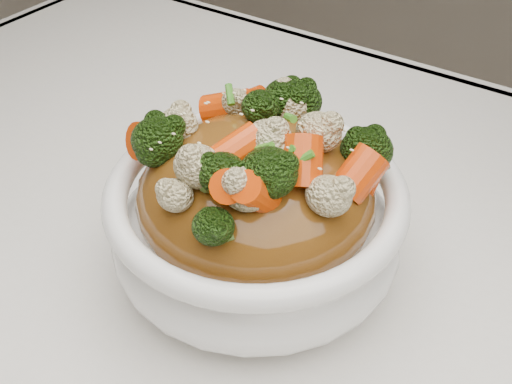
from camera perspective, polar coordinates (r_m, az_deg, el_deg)
The scene contains 8 objects.
tablecloth at distance 0.47m, azimuth 4.01°, elevation -11.68°, with size 1.20×0.80×0.04m, color silver.
bowl at distance 0.45m, azimuth -0.00°, elevation -3.20°, with size 0.22×0.22×0.09m, color white, non-canonical shape.
sauce_base at distance 0.43m, azimuth -0.00°, elevation -0.31°, with size 0.17×0.17×0.10m, color #5F3610.
carrots at distance 0.39m, azimuth -0.00°, elevation 6.69°, with size 0.17×0.17×0.05m, color #D53F06, non-canonical shape.
broccoli at distance 0.40m, azimuth -0.00°, elevation 6.56°, with size 0.17×0.17×0.04m, color black, non-canonical shape.
cauliflower at distance 0.40m, azimuth -0.00°, elevation 6.32°, with size 0.17×0.17×0.04m, color beige, non-canonical shape.
scallions at distance 0.39m, azimuth -0.00°, elevation 6.81°, with size 0.13×0.13×0.02m, color #37801D, non-canonical shape.
sesame_seeds at distance 0.39m, azimuth -0.00°, elevation 6.81°, with size 0.16×0.16×0.01m, color beige, non-canonical shape.
Camera 1 is at (0.14, -0.26, 1.10)m, focal length 42.00 mm.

